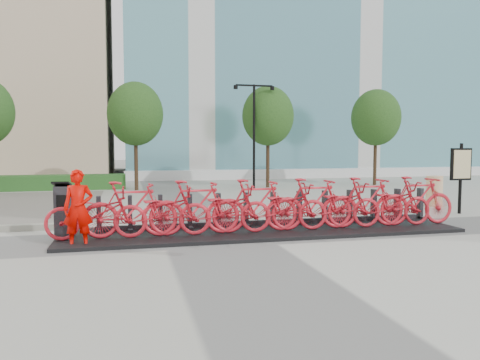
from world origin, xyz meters
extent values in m
plane|color=#A9AA9F|center=(0.00, 0.00, 0.00)|extent=(120.00, 120.00, 0.00)
cube|color=#355F77|center=(14.00, 26.00, 12.00)|extent=(32.00, 16.00, 24.00)
cube|color=#29501D|center=(-5.00, 13.20, 0.35)|extent=(6.00, 1.20, 0.70)
cylinder|color=#3D2C17|center=(-1.50, 12.00, 1.50)|extent=(0.18, 0.18, 3.00)
ellipsoid|color=#163714|center=(-1.50, 12.00, 3.60)|extent=(2.60, 2.60, 2.99)
cylinder|color=#3D2C17|center=(5.00, 12.00, 1.50)|extent=(0.18, 0.18, 3.00)
ellipsoid|color=#163714|center=(5.00, 12.00, 3.60)|extent=(2.60, 2.60, 2.99)
cylinder|color=#3D2C17|center=(11.00, 12.00, 1.50)|extent=(0.18, 0.18, 3.00)
ellipsoid|color=#163714|center=(11.00, 12.00, 3.60)|extent=(2.60, 2.60, 2.99)
cylinder|color=black|center=(4.00, 11.00, 2.50)|extent=(0.12, 0.12, 5.00)
cube|color=black|center=(3.55, 11.00, 4.95)|extent=(0.90, 0.08, 0.08)
cube|color=black|center=(4.45, 11.00, 4.95)|extent=(0.90, 0.08, 0.08)
cylinder|color=black|center=(3.10, 11.00, 4.85)|extent=(0.20, 0.20, 0.18)
cylinder|color=black|center=(4.90, 11.00, 4.85)|extent=(0.20, 0.20, 0.18)
cube|color=black|center=(1.30, 0.30, 0.04)|extent=(9.60, 2.40, 0.08)
imported|color=red|center=(-2.60, -0.05, 0.65)|extent=(2.15, 0.75, 1.13)
imported|color=red|center=(-1.88, -0.05, 0.71)|extent=(2.09, 0.59, 1.26)
imported|color=red|center=(-1.16, -0.05, 0.65)|extent=(2.15, 0.75, 1.13)
imported|color=red|center=(-0.44, -0.05, 0.71)|extent=(2.09, 0.59, 1.26)
imported|color=red|center=(0.28, -0.05, 0.65)|extent=(2.15, 0.75, 1.13)
imported|color=red|center=(1.00, -0.05, 0.71)|extent=(2.09, 0.59, 1.26)
imported|color=red|center=(1.72, -0.05, 0.65)|extent=(2.15, 0.75, 1.13)
imported|color=red|center=(2.44, -0.05, 0.71)|extent=(2.09, 0.59, 1.26)
imported|color=red|center=(3.16, -0.05, 0.65)|extent=(2.15, 0.75, 1.13)
imported|color=red|center=(3.88, -0.05, 0.71)|extent=(2.09, 0.59, 1.26)
imported|color=red|center=(4.60, -0.05, 0.65)|extent=(2.15, 0.75, 1.13)
imported|color=red|center=(5.32, -0.05, 0.71)|extent=(2.09, 0.59, 1.26)
cube|color=#252529|center=(-3.35, 0.43, 0.65)|extent=(0.36, 0.32, 1.14)
cube|color=black|center=(-3.35, 0.43, 1.26)|extent=(0.43, 0.38, 0.15)
cube|color=black|center=(-3.35, 0.29, 0.87)|extent=(0.23, 0.06, 0.32)
imported|color=#DF0700|center=(-2.93, -0.50, 0.82)|extent=(0.62, 0.42, 1.63)
cylinder|color=orange|center=(8.46, 3.53, 0.53)|extent=(0.69, 0.69, 1.06)
cylinder|color=black|center=(8.13, 1.84, 1.09)|extent=(0.10, 0.10, 2.19)
cube|color=black|center=(8.13, 1.84, 1.54)|extent=(0.72, 0.12, 0.99)
cube|color=beige|center=(8.13, 1.78, 1.54)|extent=(0.62, 0.04, 0.88)
camera|label=1|loc=(-1.94, -10.60, 2.13)|focal=35.00mm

